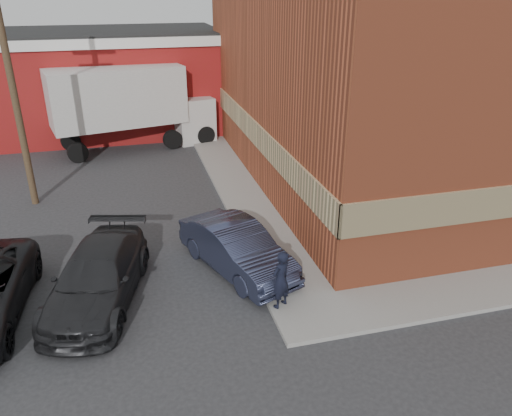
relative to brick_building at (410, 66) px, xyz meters
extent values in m
plane|color=#28282B|center=(-8.50, -9.00, -4.68)|extent=(90.00, 90.00, 0.00)
cube|color=#AB4A2C|center=(0.00, 0.00, -0.18)|extent=(14.00, 18.00, 9.00)
cube|color=#D9BE86|center=(-7.04, 0.00, -2.38)|extent=(0.08, 18.16, 1.00)
cube|color=gray|center=(-7.90, 0.00, -4.62)|extent=(1.80, 18.00, 0.12)
cube|color=maroon|center=(-14.50, 11.00, -2.18)|extent=(16.00, 8.00, 5.00)
cube|color=silver|center=(-14.50, 11.00, 0.57)|extent=(16.30, 8.30, 0.50)
cube|color=black|center=(-14.50, 11.00, 0.87)|extent=(16.00, 8.00, 0.10)
cylinder|color=#4F3B27|center=(-16.00, 0.00, -0.18)|extent=(0.26, 0.26, 9.00)
imported|color=black|center=(-8.70, -9.25, -3.75)|extent=(0.71, 0.65, 1.63)
imported|color=#2C3049|center=(-9.35, -6.95, -3.95)|extent=(3.09, 4.74, 1.47)
imported|color=black|center=(-13.36, -7.54, -3.95)|extent=(3.30, 5.42, 1.47)
cube|color=silver|center=(-12.50, 6.34, -1.90)|extent=(6.96, 3.99, 2.84)
cube|color=#1B6738|center=(-12.21, 5.06, -2.34)|extent=(6.18, 1.40, 0.87)
cube|color=silver|center=(-8.34, 7.27, -3.48)|extent=(2.44, 2.77, 2.40)
cylinder|color=black|center=(-14.60, 4.75, -4.19)|extent=(1.03, 0.53, 0.98)
cylinder|color=black|center=(-15.08, 6.88, -4.19)|extent=(1.03, 0.53, 0.98)
cylinder|color=black|center=(-9.92, 5.80, -4.19)|extent=(1.03, 0.53, 0.98)
cylinder|color=black|center=(-10.39, 7.93, -4.19)|extent=(1.03, 0.53, 0.98)
cylinder|color=black|center=(-8.11, 6.21, -4.19)|extent=(1.03, 0.53, 0.98)
cylinder|color=black|center=(-8.58, 8.34, -4.19)|extent=(1.03, 0.53, 0.98)
camera|label=1|loc=(-12.15, -19.79, 3.33)|focal=35.00mm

